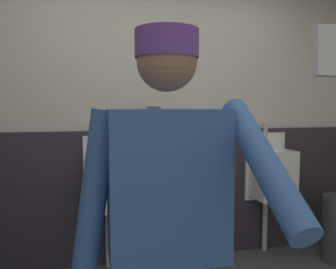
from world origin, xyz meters
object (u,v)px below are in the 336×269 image
urinal_middle (194,177)px  cell_phone (327,51)px  urinal_left (108,181)px  urinal_right (271,173)px  person (167,224)px

urinal_middle → cell_phone: (-0.37, -2.15, 0.75)m
urinal_left → urinal_middle: size_ratio=1.00×
urinal_right → urinal_middle: bearing=180.0°
urinal_right → person: size_ratio=0.74×
urinal_left → urinal_middle: bearing=0.0°
urinal_middle → urinal_right: bearing=0.0°
urinal_right → urinal_left: bearing=180.0°
urinal_middle → urinal_right: (0.75, 0.00, 0.00)m
urinal_middle → person: (-0.61, -1.65, 0.20)m
urinal_left → cell_phone: bearing=-79.9°
urinal_left → cell_phone: (0.38, -2.15, 0.75)m
urinal_left → cell_phone: size_ratio=11.27×
urinal_middle → urinal_right: 0.75m
urinal_middle → person: size_ratio=0.74×
person → urinal_left: bearing=94.8°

